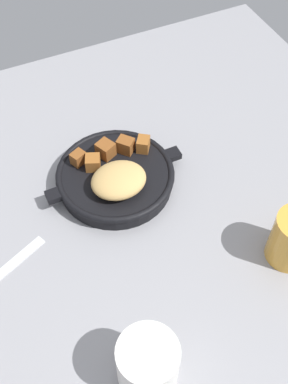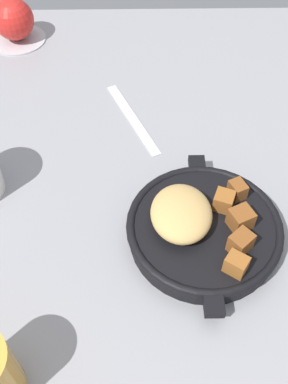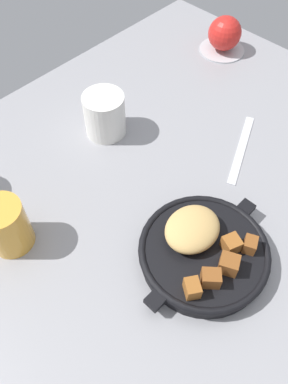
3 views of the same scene
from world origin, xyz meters
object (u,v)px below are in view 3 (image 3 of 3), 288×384
Objects in this scene: cast_iron_skillet at (203,250)px; red_apple at (225,33)px; butter_knife at (241,148)px; juice_glass_amber at (6,226)px; ceramic_mug_white at (105,115)px.

red_apple is (48.45, 32.66, 2.20)cm from cast_iron_skillet.
butter_knife is (24.24, 9.33, -2.24)cm from cast_iron_skillet.
butter_knife is 46.55cm from juice_glass_amber.
cast_iron_skillet is at bearing -105.33° from ceramic_mug_white.
cast_iron_skillet is 3.13× the size of red_apple.
juice_glass_amber is at bearing 128.37° from cast_iron_skillet.
juice_glass_amber is (-67.95, -8.04, 0.04)cm from red_apple.
cast_iron_skillet is 1.32× the size of butter_knife.
butter_knife is 2.05× the size of juice_glass_amber.
butter_knife is (-24.21, -23.33, -4.44)cm from red_apple.
cast_iron_skillet is 2.81× the size of ceramic_mug_white.
butter_knife is 28.12cm from ceramic_mug_white.
cast_iron_skillet is 58.48cm from red_apple.
ceramic_mug_white is at bearing -179.79° from red_apple.
ceramic_mug_white is at bearing 74.67° from cast_iron_skillet.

